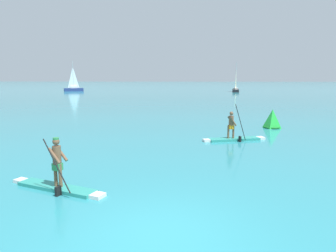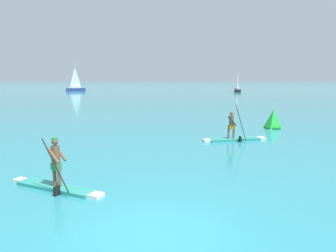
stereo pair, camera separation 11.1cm
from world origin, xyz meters
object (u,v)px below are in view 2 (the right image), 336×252
Objects in this scene: sailboat_left_horizon at (76,87)px; race_marker_buoy at (273,120)px; paddleboarder_far_right at (234,135)px; sailboat_right_horizon at (238,88)px; paddleboarder_mid_center at (56,179)px.

race_marker_buoy is at bearing -85.50° from sailboat_left_horizon.
sailboat_right_horizon is (9.16, 56.43, 0.52)m from paddleboarder_far_right.
race_marker_buoy is 0.18× the size of sailboat_left_horizon.
sailboat_left_horizon is (-29.77, 56.67, 0.71)m from paddleboarder_far_right.
race_marker_buoy is at bearing -178.05° from sailboat_right_horizon.
sailboat_right_horizon is at bearing 65.26° from paddleboarder_far_right.
paddleboarder_mid_center is 0.95× the size of paddleboarder_far_right.
sailboat_left_horizon is at bearing 102.19° from paddleboarder_far_right.
sailboat_right_horizon reaches higher than race_marker_buoy.
sailboat_left_horizon reaches higher than sailboat_right_horizon.
sailboat_right_horizon is (5.88, 52.09, 0.23)m from race_marker_buoy.
paddleboarder_far_right reaches higher than paddleboarder_mid_center.
paddleboarder_far_right is 0.52× the size of sailboat_right_horizon.
sailboat_left_horizon is at bearing 98.04° from sailboat_right_horizon.
race_marker_buoy is at bearing 37.45° from paddleboarder_far_right.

